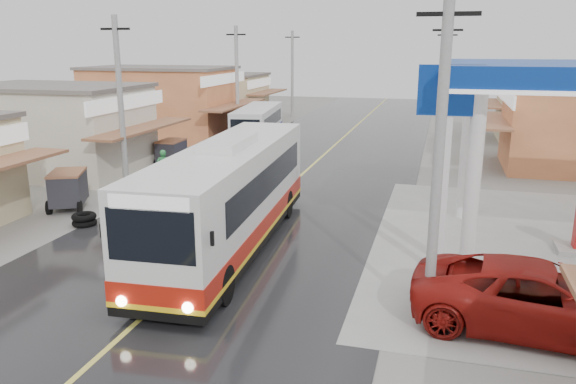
# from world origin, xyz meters

# --- Properties ---
(ground) EXTENTS (120.00, 120.00, 0.00)m
(ground) POSITION_xyz_m (0.00, 0.00, 0.00)
(ground) COLOR slate
(ground) RESTS_ON ground
(road) EXTENTS (12.00, 90.00, 0.02)m
(road) POSITION_xyz_m (0.00, 15.00, 0.01)
(road) COLOR black
(road) RESTS_ON ground
(centre_line) EXTENTS (0.15, 90.00, 0.01)m
(centre_line) POSITION_xyz_m (0.00, 15.00, 0.02)
(centre_line) COLOR #D8CC4C
(centre_line) RESTS_ON road
(shopfronts_left) EXTENTS (11.00, 44.00, 5.20)m
(shopfronts_left) POSITION_xyz_m (-13.00, 18.00, 0.00)
(shopfronts_left) COLOR tan
(shopfronts_left) RESTS_ON ground
(utility_poles_left) EXTENTS (1.60, 50.00, 8.00)m
(utility_poles_left) POSITION_xyz_m (-7.00, 16.00, 0.00)
(utility_poles_left) COLOR gray
(utility_poles_left) RESTS_ON ground
(utility_poles_right) EXTENTS (1.60, 36.00, 8.00)m
(utility_poles_right) POSITION_xyz_m (7.00, 15.00, 0.00)
(utility_poles_right) COLOR gray
(utility_poles_right) RESTS_ON ground
(coach_bus) EXTENTS (3.39, 12.24, 3.78)m
(coach_bus) POSITION_xyz_m (0.36, 3.45, 1.82)
(coach_bus) COLOR silver
(coach_bus) RESTS_ON road
(second_bus) EXTENTS (3.18, 8.23, 2.66)m
(second_bus) POSITION_xyz_m (-4.97, 22.34, 1.43)
(second_bus) COLOR silver
(second_bus) RESTS_ON road
(jeepney) EXTENTS (6.28, 3.36, 1.68)m
(jeepney) POSITION_xyz_m (9.59, -0.02, 0.84)
(jeepney) COLOR maroon
(jeepney) RESTS_ON ground
(cyclist) EXTENTS (1.20, 2.08, 2.12)m
(cyclist) POSITION_xyz_m (-5.13, 9.32, 0.70)
(cyclist) COLOR black
(cyclist) RESTS_ON ground
(tricycle_near) EXTENTS (2.13, 2.34, 1.63)m
(tricycle_near) POSITION_xyz_m (-7.92, 5.96, 0.93)
(tricycle_near) COLOR #26262D
(tricycle_near) RESTS_ON ground
(tricycle_far) EXTENTS (1.34, 1.99, 1.52)m
(tricycle_far) POSITION_xyz_m (-7.70, 14.95, 0.87)
(tricycle_far) COLOR #26262D
(tricycle_far) RESTS_ON ground
(tyre_stack) EXTENTS (0.93, 0.93, 0.48)m
(tyre_stack) POSITION_xyz_m (-5.98, 4.20, 0.24)
(tyre_stack) COLOR black
(tyre_stack) RESTS_ON ground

